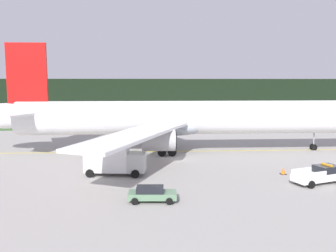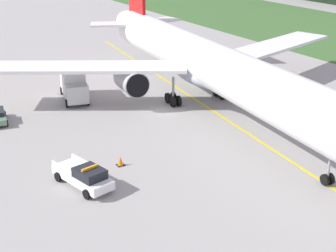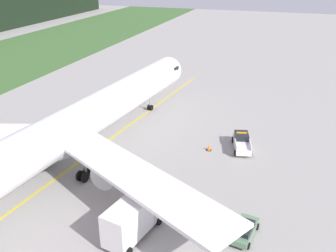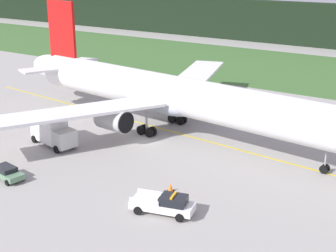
{
  "view_description": "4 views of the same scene",
  "coord_description": "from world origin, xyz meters",
  "px_view_note": "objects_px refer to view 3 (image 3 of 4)",
  "views": [
    {
      "loc": [
        -9.11,
        -46.48,
        10.4
      ],
      "look_at": [
        -0.66,
        6.51,
        3.6
      ],
      "focal_mm": 38.88,
      "sensor_mm": 36.0,
      "label": 1
    },
    {
      "loc": [
        44.62,
        -24.93,
        18.54
      ],
      "look_at": [
        8.91,
        -4.5,
        2.26
      ],
      "focal_mm": 53.48,
      "sensor_mm": 36.0,
      "label": 2
    },
    {
      "loc": [
        -33.69,
        -18.62,
        22.92
      ],
      "look_at": [
        9.86,
        -3.89,
        2.62
      ],
      "focal_mm": 40.33,
      "sensor_mm": 36.0,
      "label": 3
    },
    {
      "loc": [
        33.47,
        -45.84,
        21.25
      ],
      "look_at": [
        6.17,
        -4.6,
        4.56
      ],
      "focal_mm": 53.08,
      "sensor_mm": 36.0,
      "label": 4
    }
  ],
  "objects_px": {
    "catering_truck": "(132,219)",
    "apron_cone": "(209,147)",
    "staff_car": "(244,230)",
    "ops_pickup_truck": "(242,142)",
    "airliner": "(75,126)"
  },
  "relations": [
    {
      "from": "apron_cone",
      "to": "ops_pickup_truck",
      "type": "bearing_deg",
      "value": -63.24
    },
    {
      "from": "ops_pickup_truck",
      "to": "catering_truck",
      "type": "relative_size",
      "value": 0.86
    },
    {
      "from": "apron_cone",
      "to": "airliner",
      "type": "bearing_deg",
      "value": 119.71
    },
    {
      "from": "catering_truck",
      "to": "apron_cone",
      "type": "distance_m",
      "value": 18.93
    },
    {
      "from": "ops_pickup_truck",
      "to": "catering_truck",
      "type": "distance_m",
      "value": 21.75
    },
    {
      "from": "airliner",
      "to": "staff_car",
      "type": "bearing_deg",
      "value": -108.63
    },
    {
      "from": "ops_pickup_truck",
      "to": "catering_truck",
      "type": "xyz_separation_m",
      "value": [
        -20.68,
        6.67,
        0.99
      ]
    },
    {
      "from": "catering_truck",
      "to": "apron_cone",
      "type": "bearing_deg",
      "value": -8.26
    },
    {
      "from": "airliner",
      "to": "staff_car",
      "type": "xyz_separation_m",
      "value": [
        -7.19,
        -21.32,
        -4.19
      ]
    },
    {
      "from": "airliner",
      "to": "apron_cone",
      "type": "distance_m",
      "value": 17.33
    },
    {
      "from": "ops_pickup_truck",
      "to": "staff_car",
      "type": "height_order",
      "value": "ops_pickup_truck"
    },
    {
      "from": "ops_pickup_truck",
      "to": "catering_truck",
      "type": "height_order",
      "value": "catering_truck"
    },
    {
      "from": "ops_pickup_truck",
      "to": "apron_cone",
      "type": "relative_size",
      "value": 7.35
    },
    {
      "from": "airliner",
      "to": "apron_cone",
      "type": "height_order",
      "value": "airliner"
    },
    {
      "from": "staff_car",
      "to": "apron_cone",
      "type": "bearing_deg",
      "value": 23.65
    }
  ]
}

